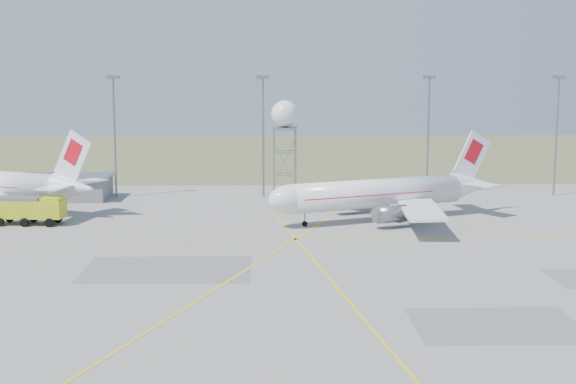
{
  "coord_description": "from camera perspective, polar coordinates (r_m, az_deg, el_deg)",
  "views": [
    {
      "loc": [
        -9.07,
        -69.31,
        20.95
      ],
      "look_at": [
        -6.43,
        40.0,
        4.63
      ],
      "focal_mm": 50.0,
      "sensor_mm": 36.0,
      "label": 1
    }
  ],
  "objects": [
    {
      "name": "airliner_main",
      "position": [
        115.27,
        6.57,
        -0.13
      ],
      "size": [
        34.9,
        32.66,
        12.35
      ],
      "rotation": [
        0.0,
        0.0,
        3.53
      ],
      "color": "white",
      "rests_on": "ground"
    },
    {
      "name": "radar_tower",
      "position": [
        134.99,
        -0.24,
        3.49
      ],
      "size": [
        4.53,
        4.53,
        16.38
      ],
      "color": "slate",
      "rests_on": "ground"
    },
    {
      "name": "mast_b",
      "position": [
        135.6,
        -1.78,
        4.73
      ],
      "size": [
        2.2,
        0.5,
        20.5
      ],
      "color": "slate",
      "rests_on": "ground"
    },
    {
      "name": "building_grey",
      "position": [
        139.36,
        -16.31,
        0.32
      ],
      "size": [
        19.0,
        10.0,
        3.9
      ],
      "color": "gray",
      "rests_on": "ground"
    },
    {
      "name": "grass_strip",
      "position": [
        210.55,
        1.09,
        2.78
      ],
      "size": [
        400.0,
        120.0,
        0.03
      ],
      "primitive_type": "cube",
      "color": "#515D33",
      "rests_on": "ground"
    },
    {
      "name": "mast_d",
      "position": [
        144.2,
        18.57,
        4.52
      ],
      "size": [
        2.2,
        0.5,
        20.5
      ],
      "color": "slate",
      "rests_on": "ground"
    },
    {
      "name": "mast_c",
      "position": [
        138.27,
        9.94,
        4.68
      ],
      "size": [
        2.2,
        0.5,
        20.5
      ],
      "color": "slate",
      "rests_on": "ground"
    },
    {
      "name": "fire_truck",
      "position": [
        116.99,
        -17.83,
        -1.3
      ],
      "size": [
        10.1,
        4.66,
        3.94
      ],
      "rotation": [
        0.0,
        0.0,
        -0.09
      ],
      "color": "#C2C817",
      "rests_on": "ground"
    },
    {
      "name": "ground",
      "position": [
        72.97,
        5.88,
        -8.24
      ],
      "size": [
        400.0,
        400.0,
        0.0
      ],
      "primitive_type": "plane",
      "color": "gray",
      "rests_on": "ground"
    },
    {
      "name": "mast_a",
      "position": [
        138.05,
        -12.25,
        4.61
      ],
      "size": [
        2.2,
        0.5,
        20.5
      ],
      "color": "slate",
      "rests_on": "ground"
    }
  ]
}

